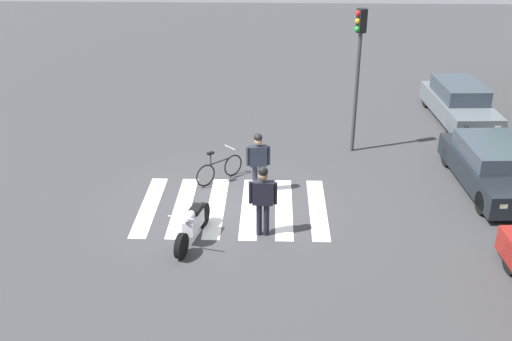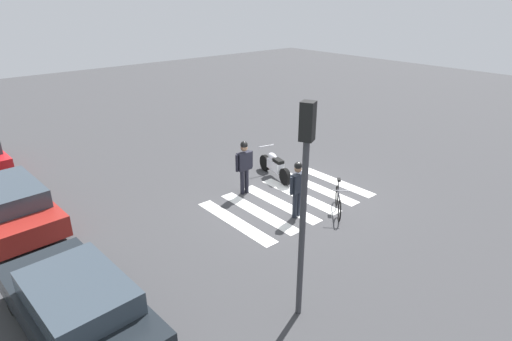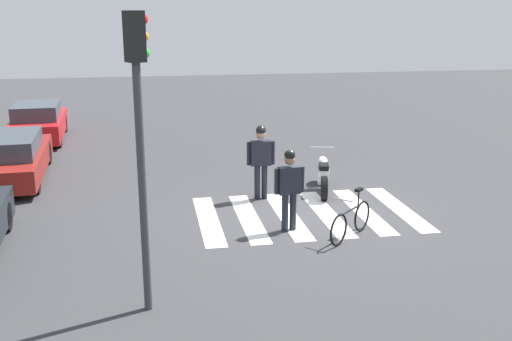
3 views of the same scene
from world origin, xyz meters
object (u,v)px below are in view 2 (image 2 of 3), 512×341
(officer_on_foot, at_px, (244,163))
(car_black_suv, at_px, (78,306))
(officer_by_motorcycle, at_px, (297,186))
(police_motorcycle, at_px, (275,166))
(car_maroon_wagon, at_px, (7,204))
(leaning_bicycle, at_px, (338,201))
(traffic_light_pole, at_px, (305,182))

(officer_on_foot, relative_size, car_black_suv, 0.42)
(officer_on_foot, height_order, officer_by_motorcycle, officer_on_foot)
(officer_by_motorcycle, bearing_deg, officer_on_foot, 4.49)
(police_motorcycle, xyz_separation_m, car_maroon_wagon, (2.55, 8.12, 0.17))
(leaning_bicycle, bearing_deg, traffic_light_pole, 119.36)
(officer_on_foot, height_order, car_black_suv, officer_on_foot)
(car_black_suv, relative_size, traffic_light_pole, 0.97)
(officer_by_motorcycle, xyz_separation_m, car_maroon_wagon, (5.12, 6.63, -0.39))
(police_motorcycle, bearing_deg, car_black_suv, 110.92)
(officer_on_foot, bearing_deg, police_motorcycle, -79.31)
(officer_on_foot, bearing_deg, officer_by_motorcycle, -175.51)
(car_maroon_wagon, bearing_deg, police_motorcycle, -107.45)
(officer_on_foot, xyz_separation_m, car_maroon_wagon, (2.87, 6.45, -0.45))
(car_black_suv, bearing_deg, leaning_bicycle, -90.94)
(car_black_suv, bearing_deg, officer_by_motorcycle, -85.42)
(police_motorcycle, xyz_separation_m, car_black_suv, (-3.09, 8.09, 0.16))
(police_motorcycle, relative_size, officer_by_motorcycle, 1.18)
(police_motorcycle, distance_m, car_maroon_wagon, 8.52)
(officer_by_motorcycle, height_order, car_black_suv, officer_by_motorcycle)
(car_black_suv, bearing_deg, car_maroon_wagon, 0.37)
(leaning_bicycle, bearing_deg, officer_on_foot, 24.39)
(officer_on_foot, xyz_separation_m, traffic_light_pole, (-5.19, 2.76, 1.94))
(officer_on_foot, distance_m, car_black_suv, 7.00)
(leaning_bicycle, height_order, car_maroon_wagon, car_maroon_wagon)
(police_motorcycle, relative_size, car_black_suv, 0.47)
(car_maroon_wagon, bearing_deg, officer_by_motorcycle, -127.67)
(leaning_bicycle, relative_size, officer_by_motorcycle, 0.71)
(car_black_suv, distance_m, traffic_light_pole, 5.00)
(leaning_bicycle, bearing_deg, car_black_suv, 89.06)
(police_motorcycle, height_order, officer_by_motorcycle, officer_by_motorcycle)
(car_black_suv, bearing_deg, police_motorcycle, -69.08)
(leaning_bicycle, relative_size, officer_on_foot, 0.67)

